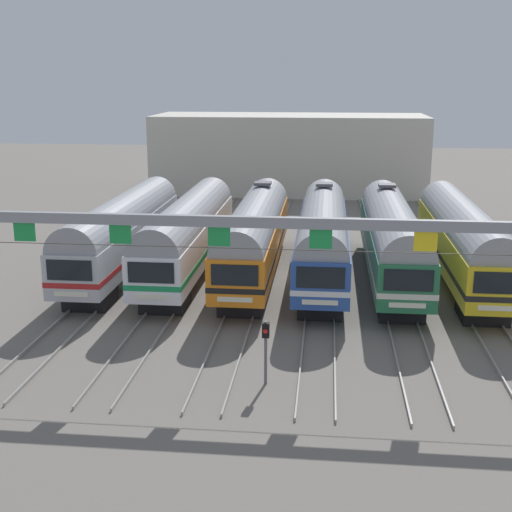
{
  "coord_description": "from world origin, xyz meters",
  "views": [
    {
      "loc": [
        2.25,
        -40.04,
        11.87
      ],
      "look_at": [
        -1.58,
        -3.63,
        2.24
      ],
      "focal_mm": 48.18,
      "sensor_mm": 36.0,
      "label": 1
    }
  ],
  "objects": [
    {
      "name": "yard_signal_mast",
      "position": [
        0.0,
        -15.04,
        1.85
      ],
      "size": [
        0.28,
        0.35,
        2.63
      ],
      "color": "#59595E",
      "rests_on": "ground"
    },
    {
      "name": "commuter_train_yellow",
      "position": [
        10.18,
        -0.01,
        2.69
      ],
      "size": [
        2.88,
        18.06,
        4.77
      ],
      "color": "gold",
      "rests_on": "ground"
    },
    {
      "name": "commuter_train_stainless",
      "position": [
        -10.18,
        -0.01,
        2.69
      ],
      "size": [
        2.88,
        18.06,
        4.77
      ],
      "color": "#B2B5BA",
      "rests_on": "ground"
    },
    {
      "name": "commuter_train_green",
      "position": [
        6.11,
        -0.0,
        2.69
      ],
      "size": [
        2.88,
        18.06,
        5.05
      ],
      "color": "#236B42",
      "rests_on": "ground"
    },
    {
      "name": "commuter_train_blue",
      "position": [
        2.04,
        -0.0,
        2.69
      ],
      "size": [
        2.88,
        18.06,
        5.05
      ],
      "color": "#284C9E",
      "rests_on": "ground"
    },
    {
      "name": "catenary_gantry",
      "position": [
        0.0,
        -13.5,
        5.35
      ],
      "size": [
        25.6,
        0.44,
        6.97
      ],
      "color": "gray",
      "rests_on": "ground"
    },
    {
      "name": "commuter_train_white",
      "position": [
        -6.11,
        -0.01,
        2.69
      ],
      "size": [
        2.88,
        18.06,
        4.77
      ],
      "color": "white",
      "rests_on": "ground"
    },
    {
      "name": "track_bed",
      "position": [
        -0.0,
        17.0,
        0.07
      ],
      "size": [
        21.86,
        70.0,
        0.15
      ],
      "color": "gray",
      "rests_on": "ground"
    },
    {
      "name": "maintenance_building",
      "position": [
        -1.82,
        32.27,
        3.98
      ],
      "size": [
        27.87,
        10.0,
        7.96
      ],
      "primitive_type": "cube",
      "color": "beige",
      "rests_on": "ground"
    },
    {
      "name": "commuter_train_orange",
      "position": [
        -2.04,
        -0.0,
        2.69
      ],
      "size": [
        2.88,
        18.06,
        5.05
      ],
      "color": "orange",
      "rests_on": "ground"
    },
    {
      "name": "ground_plane",
      "position": [
        0.0,
        0.0,
        0.0
      ],
      "size": [
        160.0,
        160.0,
        0.0
      ],
      "primitive_type": "plane",
      "color": "slate"
    }
  ]
}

